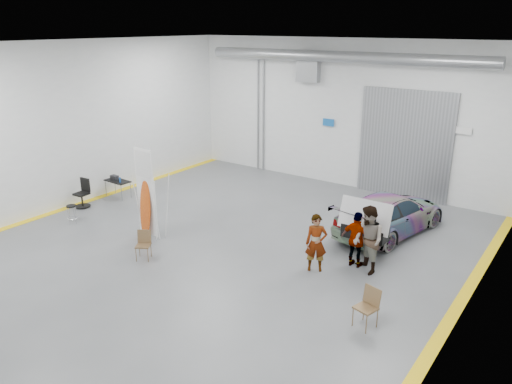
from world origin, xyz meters
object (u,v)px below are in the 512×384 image
Objects in this scene: person_c at (357,240)px; surfboard_display at (146,200)px; shop_stool at (72,215)px; sedan_car at (390,213)px; office_chair at (83,195)px; work_table at (117,180)px; folding_chair_far at (365,315)px; folding_chair_near at (144,251)px; person_a at (316,243)px; person_b at (368,240)px.

person_c is 0.53× the size of surfboard_display.
person_c is 2.45× the size of shop_stool.
person_c is at bearing 103.48° from sedan_car.
work_table is at bearing 80.95° from office_chair.
folding_chair_far is at bearing 118.89° from person_c.
sedan_car is 10.69m from shop_stool.
sedan_car is 7.88m from folding_chair_near.
sedan_car reaches higher than folding_chair_near.
office_chair is (-5.13, 1.73, 0.20)m from folding_chair_near.
sedan_car is 11.07m from office_chair.
work_table is (-10.22, 0.07, -0.14)m from person_c.
surfboard_display is (-5.46, -1.13, 0.43)m from person_a.
person_c is (0.13, -2.85, 0.15)m from sedan_car.
work_table is (-0.97, 2.77, 0.34)m from shop_stool.
folding_chair_near is 1.27× the size of shop_stool.
folding_chair_near is (-5.60, -3.02, -0.69)m from person_b.
person_b is 2.88× the size of shop_stool.
office_chair is (-4.06, 0.57, -0.79)m from surfboard_display.
folding_chair_far is 11.84m from office_chair.
person_b is at bearing -1.15° from work_table.
person_a is 2.90m from folding_chair_far.
sedan_car is 3.79m from person_a.
sedan_car is at bearing 18.11° from office_chair.
surfboard_display is at bearing -27.63° from work_table.
office_chair reaches higher than folding_chair_near.
person_a is 0.86× the size of person_b.
person_b reaches higher than person_a.
shop_stool is 0.61× the size of work_table.
person_a is at bearing 90.48° from sedan_car.
person_b reaches higher than folding_chair_near.
person_b is 2.78m from folding_chair_far.
folding_chair_far is (6.65, 0.53, 0.03)m from folding_chair_near.
person_b is at bearing 2.19° from office_chair.
sedan_car reaches higher than office_chair.
person_b is at bearing 128.07° from folding_chair_far.
folding_chair_far is 1.41× the size of shop_stool.
surfboard_display is (-6.27, -2.00, 0.44)m from person_c.
work_table is at bearing -0.15° from person_c.
surfboard_display reaches higher than sedan_car.
sedan_car is 2.79× the size of person_a.
shop_stool is at bearing 16.49° from person_c.
person_a is 5.59m from surfboard_display.
person_a is at bearing -1.27° from office_chair.
folding_chair_near is at bearing -160.30° from folding_chair_far.
folding_chair_near is at bearing 31.47° from person_c.
person_c reaches higher than office_chair.
surfboard_display is at bearing 17.91° from person_c.
sedan_car is 6.90× the size of shop_stool.
person_a is 0.53× the size of surfboard_display.
sedan_car is at bearing 15.42° from work_table.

